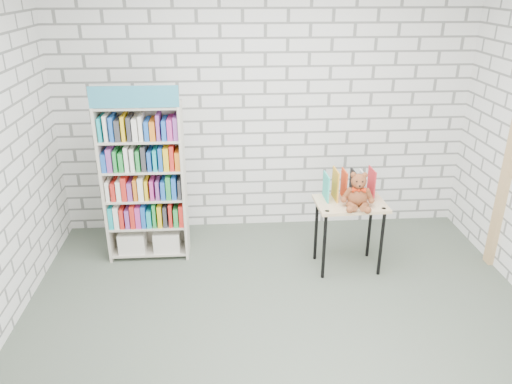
{
  "coord_description": "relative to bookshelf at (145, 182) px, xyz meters",
  "views": [
    {
      "loc": [
        -0.45,
        -3.31,
        2.69
      ],
      "look_at": [
        -0.17,
        0.95,
        0.85
      ],
      "focal_mm": 35.0,
      "sensor_mm": 36.0,
      "label": 1
    }
  ],
  "objects": [
    {
      "name": "table_books",
      "position": [
        1.99,
        -0.28,
        0.02
      ],
      "size": [
        0.47,
        0.22,
        0.27
      ],
      "color": "#2BBEA9",
      "rests_on": "display_table"
    },
    {
      "name": "display_table",
      "position": [
        2.0,
        -0.38,
        -0.21
      ],
      "size": [
        0.68,
        0.48,
        0.71
      ],
      "color": "tan",
      "rests_on": "ground"
    },
    {
      "name": "ground",
      "position": [
        1.25,
        -1.36,
        -0.82
      ],
      "size": [
        4.5,
        4.5,
        0.0
      ],
      "primitive_type": "plane",
      "color": "#4B5548",
      "rests_on": "ground"
    },
    {
      "name": "door_trim",
      "position": [
        3.48,
        -0.41,
        0.23
      ],
      "size": [
        0.05,
        0.12,
        2.1
      ],
      "primitive_type": "cube",
      "color": "tan",
      "rests_on": "ground"
    },
    {
      "name": "room_shell",
      "position": [
        1.25,
        -1.36,
        0.96
      ],
      "size": [
        4.52,
        4.02,
        2.81
      ],
      "color": "silver",
      "rests_on": "ground"
    },
    {
      "name": "bookshelf",
      "position": [
        0.0,
        0.0,
        0.0
      ],
      "size": [
        0.8,
        0.31,
        1.81
      ],
      "color": "beige",
      "rests_on": "ground"
    },
    {
      "name": "teddy_bear",
      "position": [
        2.03,
        -0.48,
        0.02
      ],
      "size": [
        0.31,
        0.29,
        0.34
      ],
      "color": "maroon",
      "rests_on": "display_table"
    }
  ]
}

